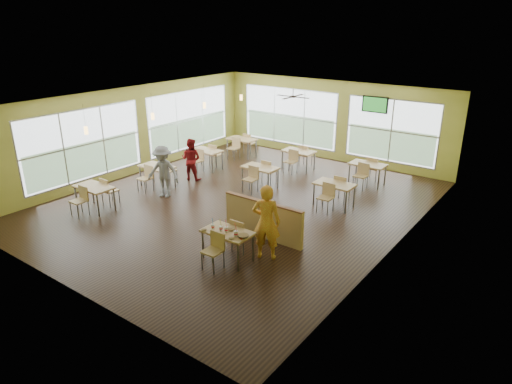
% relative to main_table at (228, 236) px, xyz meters
% --- Properties ---
extents(room, '(12.00, 12.04, 3.20)m').
position_rel_main_table_xyz_m(room, '(-2.00, 3.00, 0.97)').
color(room, black).
rests_on(room, ground).
extents(window_bays, '(9.24, 10.24, 2.38)m').
position_rel_main_table_xyz_m(window_bays, '(-4.65, 6.08, 0.85)').
color(window_bays, white).
rests_on(window_bays, room).
extents(main_table, '(1.22, 1.52, 0.87)m').
position_rel_main_table_xyz_m(main_table, '(0.00, 0.00, 0.00)').
color(main_table, tan).
rests_on(main_table, floor).
extents(half_wall_divider, '(2.40, 0.14, 1.04)m').
position_rel_main_table_xyz_m(half_wall_divider, '(0.00, 1.45, -0.11)').
color(half_wall_divider, tan).
rests_on(half_wall_divider, floor).
extents(dining_tables, '(6.92, 8.72, 0.87)m').
position_rel_main_table_xyz_m(dining_tables, '(-3.05, 4.71, -0.00)').
color(dining_tables, tan).
rests_on(dining_tables, floor).
extents(pendant_lights, '(0.11, 7.31, 0.86)m').
position_rel_main_table_xyz_m(pendant_lights, '(-5.20, 3.68, 1.82)').
color(pendant_lights, '#2D2119').
rests_on(pendant_lights, ceiling).
extents(ceiling_fan, '(1.25, 1.25, 0.29)m').
position_rel_main_table_xyz_m(ceiling_fan, '(-2.00, 6.00, 2.32)').
color(ceiling_fan, '#2D2119').
rests_on(ceiling_fan, ceiling).
extents(tv_backwall, '(1.00, 0.07, 0.60)m').
position_rel_main_table_xyz_m(tv_backwall, '(-0.20, 8.90, 1.82)').
color(tv_backwall, black).
rests_on(tv_backwall, wall_back).
extents(man_plaid, '(0.81, 0.69, 1.87)m').
position_rel_main_table_xyz_m(man_plaid, '(0.68, 0.62, 0.31)').
color(man_plaid, '#DA5918').
rests_on(man_plaid, floor).
extents(patron_maroon, '(0.86, 0.75, 1.51)m').
position_rel_main_table_xyz_m(patron_maroon, '(-4.79, 3.75, 0.13)').
color(patron_maroon, maroon).
rests_on(patron_maroon, floor).
extents(patron_grey, '(1.24, 0.92, 1.70)m').
position_rel_main_table_xyz_m(patron_grey, '(-4.33, 1.99, 0.22)').
color(patron_grey, slate).
rests_on(patron_grey, floor).
extents(cup_blue, '(0.09, 0.09, 0.32)m').
position_rel_main_table_xyz_m(cup_blue, '(-0.36, -0.11, 0.18)').
color(cup_blue, white).
rests_on(cup_blue, main_table).
extents(cup_yellow, '(0.09, 0.09, 0.33)m').
position_rel_main_table_xyz_m(cup_yellow, '(-0.14, -0.08, 0.19)').
color(cup_yellow, white).
rests_on(cup_yellow, main_table).
extents(cup_red_near, '(0.10, 0.10, 0.35)m').
position_rel_main_table_xyz_m(cup_red_near, '(0.01, -0.06, 0.19)').
color(cup_red_near, white).
rests_on(cup_red_near, main_table).
extents(cup_red_far, '(0.10, 0.10, 0.37)m').
position_rel_main_table_xyz_m(cup_red_far, '(0.33, -0.10, 0.19)').
color(cup_red_far, white).
rests_on(cup_red_far, main_table).
extents(food_basket, '(0.27, 0.27, 0.06)m').
position_rel_main_table_xyz_m(food_basket, '(0.50, -0.04, 0.15)').
color(food_basket, black).
rests_on(food_basket, main_table).
extents(ketchup_cup, '(0.07, 0.07, 0.03)m').
position_rel_main_table_xyz_m(ketchup_cup, '(0.52, -0.13, 0.13)').
color(ketchup_cup, '#981B07').
rests_on(ketchup_cup, main_table).
extents(wrapper_left, '(0.18, 0.17, 0.03)m').
position_rel_main_table_xyz_m(wrapper_left, '(-0.47, -0.30, 0.14)').
color(wrapper_left, olive).
rests_on(wrapper_left, main_table).
extents(wrapper_mid, '(0.24, 0.23, 0.05)m').
position_rel_main_table_xyz_m(wrapper_mid, '(0.02, 0.10, 0.14)').
color(wrapper_mid, olive).
rests_on(wrapper_mid, main_table).
extents(wrapper_right, '(0.15, 0.14, 0.03)m').
position_rel_main_table_xyz_m(wrapper_right, '(0.33, -0.26, 0.14)').
color(wrapper_right, olive).
rests_on(wrapper_right, main_table).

